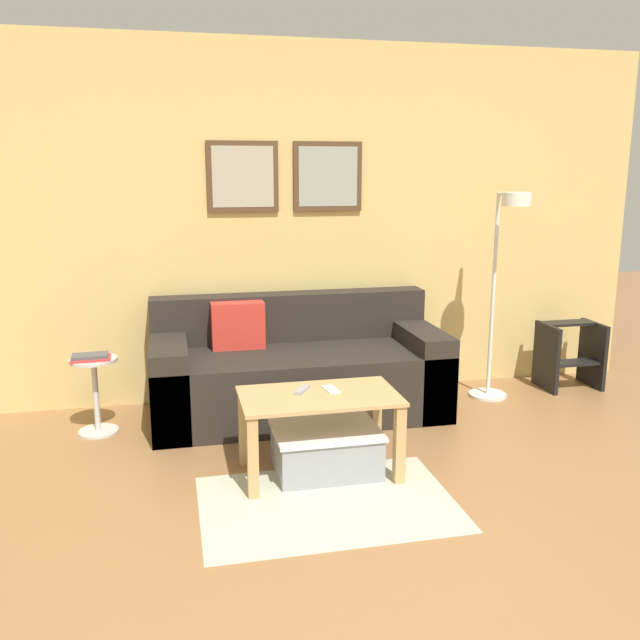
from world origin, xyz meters
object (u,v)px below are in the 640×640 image
object	(u,v)px
cell_phone	(331,389)
step_stool	(570,353)
floor_lamp	(504,270)
remote_control	(302,390)
couch	(297,372)
book_stack	(90,357)
coffee_table	(319,412)
side_table	(95,389)
storage_bin	(326,450)

from	to	relation	value
cell_phone	step_stool	distance (m)	2.39
floor_lamp	remote_control	bearing A→B (deg)	-153.37
couch	book_stack	xyz separation A→B (m)	(-1.34, -0.11, 0.22)
coffee_table	side_table	size ratio (longest dim) A/B	1.75
coffee_table	remote_control	distance (m)	0.15
cell_phone	storage_bin	bearing A→B (deg)	-136.88
floor_lamp	step_stool	world-z (taller)	floor_lamp
coffee_table	floor_lamp	bearing A→B (deg)	29.80
book_stack	coffee_table	bearing A→B (deg)	-34.29
cell_phone	book_stack	bearing A→B (deg)	140.97
storage_bin	step_stool	size ratio (longest dim) A/B	1.15
side_table	cell_phone	size ratio (longest dim) A/B	3.55
couch	storage_bin	size ratio (longest dim) A/B	3.35
couch	step_stool	bearing A→B (deg)	2.63
storage_bin	step_stool	bearing A→B (deg)	25.99
floor_lamp	side_table	world-z (taller)	floor_lamp
step_stool	storage_bin	bearing A→B (deg)	-154.01
floor_lamp	cell_phone	world-z (taller)	floor_lamp
floor_lamp	book_stack	xyz separation A→B (m)	(-2.80, 0.00, -0.46)
floor_lamp	remote_control	world-z (taller)	floor_lamp
storage_bin	book_stack	xyz separation A→B (m)	(-1.32, 0.86, 0.38)
floor_lamp	book_stack	distance (m)	2.84
floor_lamp	cell_phone	xyz separation A→B (m)	(-1.44, -0.81, -0.51)
floor_lamp	step_stool	size ratio (longest dim) A/B	2.97
book_stack	remote_control	bearing A→B (deg)	-33.87
book_stack	cell_phone	bearing A→B (deg)	-30.86
cell_phone	side_table	bearing A→B (deg)	140.02
step_stool	remote_control	bearing A→B (deg)	-156.40
book_stack	step_stool	size ratio (longest dim) A/B	0.48
side_table	remote_control	distance (m)	1.46
coffee_table	book_stack	world-z (taller)	book_stack
storage_bin	cell_phone	world-z (taller)	cell_phone
remote_control	storage_bin	bearing A→B (deg)	6.66
coffee_table	cell_phone	world-z (taller)	cell_phone
floor_lamp	step_stool	distance (m)	1.02
side_table	floor_lamp	bearing A→B (deg)	-0.47
step_stool	cell_phone	bearing A→B (deg)	-154.65
coffee_table	floor_lamp	size ratio (longest dim) A/B	0.57
floor_lamp	step_stool	xyz separation A→B (m)	(0.71, 0.21, -0.70)
side_table	cell_phone	xyz separation A→B (m)	(1.35, -0.84, 0.17)
coffee_table	book_stack	distance (m)	1.56
remote_control	step_stool	size ratio (longest dim) A/B	0.29
couch	cell_phone	xyz separation A→B (m)	(0.02, -0.92, 0.17)
floor_lamp	couch	bearing A→B (deg)	175.86
storage_bin	cell_phone	size ratio (longest dim) A/B	4.21
floor_lamp	coffee_table	bearing A→B (deg)	-150.20
storage_bin	book_stack	distance (m)	1.62
coffee_table	floor_lamp	xyz separation A→B (m)	(1.52, 0.87, 0.62)
storage_bin	cell_phone	bearing A→B (deg)	51.29
coffee_table	cell_phone	xyz separation A→B (m)	(0.08, 0.06, 0.10)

